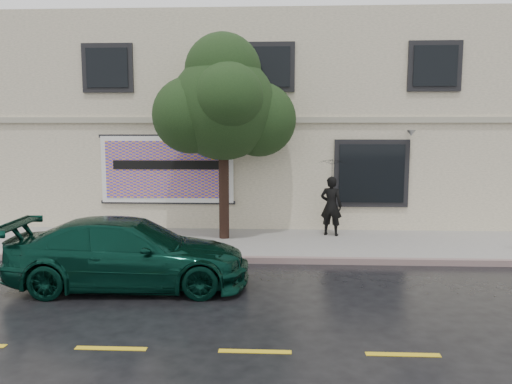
{
  "coord_description": "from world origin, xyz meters",
  "views": [
    {
      "loc": [
        0.36,
        -10.62,
        3.33
      ],
      "look_at": [
        -0.26,
        2.2,
        1.7
      ],
      "focal_mm": 35.0,
      "sensor_mm": 36.0,
      "label": 1
    }
  ],
  "objects_px": {
    "car": "(130,253)",
    "fire_hydrant": "(96,237)",
    "pedestrian": "(331,206)",
    "street_tree": "(223,108)"
  },
  "relations": [
    {
      "from": "pedestrian",
      "to": "street_tree",
      "type": "bearing_deg",
      "value": 27.76
    },
    {
      "from": "car",
      "to": "fire_hydrant",
      "type": "xyz_separation_m",
      "value": [
        -1.59,
        2.3,
        -0.19
      ]
    },
    {
      "from": "car",
      "to": "street_tree",
      "type": "xyz_separation_m",
      "value": [
        1.53,
        4.15,
        3.18
      ]
    },
    {
      "from": "fire_hydrant",
      "to": "street_tree",
      "type": "bearing_deg",
      "value": 21.01
    },
    {
      "from": "street_tree",
      "to": "fire_hydrant",
      "type": "distance_m",
      "value": 4.96
    },
    {
      "from": "car",
      "to": "pedestrian",
      "type": "distance_m",
      "value": 6.63
    },
    {
      "from": "car",
      "to": "pedestrian",
      "type": "bearing_deg",
      "value": -47.91
    },
    {
      "from": "car",
      "to": "fire_hydrant",
      "type": "distance_m",
      "value": 2.81
    },
    {
      "from": "car",
      "to": "fire_hydrant",
      "type": "relative_size",
      "value": 6.27
    },
    {
      "from": "car",
      "to": "street_tree",
      "type": "height_order",
      "value": "street_tree"
    }
  ]
}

